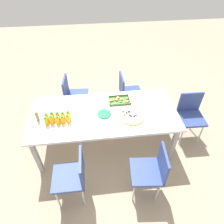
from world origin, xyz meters
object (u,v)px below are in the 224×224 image
object	(u,v)px
chair_far_left	(73,94)
juice_bottle_1	(51,120)
chair_far_right	(127,91)
juice_bottle_3	(63,120)
napkin_stack	(90,122)
party_table	(104,116)
cardboard_tube	(37,116)
juice_bottle_2	(58,120)
chair_near_right	(152,169)
juice_bottle_7	(58,116)
juice_bottle_6	(52,116)
snack_tray	(119,100)
plate_stack	(104,114)
juice_bottle_4	(68,119)
juice_bottle_5	(47,117)
juice_bottle_0	(46,121)
chair_near_left	(73,174)
chair_end	(190,113)
juice_bottle_9	(68,115)
juice_bottle_8	(63,116)
fruit_pizza	(132,116)

from	to	relation	value
chair_far_left	juice_bottle_1	size ratio (longest dim) A/B	5.80
chair_far_right	juice_bottle_3	size ratio (longest dim) A/B	6.27
napkin_stack	party_table	bearing A→B (deg)	38.06
juice_bottle_3	cardboard_tube	bearing A→B (deg)	165.42
chair_far_left	juice_bottle_2	xyz separation A→B (m)	(-0.14, -0.99, 0.30)
chair_near_right	juice_bottle_7	bearing A→B (deg)	61.42
cardboard_tube	napkin_stack	bearing A→B (deg)	-9.28
juice_bottle_6	juice_bottle_7	xyz separation A→B (m)	(0.07, -0.00, -0.00)
juice_bottle_3	snack_tray	distance (m)	0.93
party_table	snack_tray	world-z (taller)	snack_tray
party_table	juice_bottle_6	size ratio (longest dim) A/B	14.63
juice_bottle_7	cardboard_tube	size ratio (longest dim) A/B	0.88
plate_stack	cardboard_tube	distance (m)	0.94
chair_far_right	plate_stack	distance (m)	1.01
juice_bottle_7	juice_bottle_4	bearing A→B (deg)	-26.79
juice_bottle_3	juice_bottle_5	distance (m)	0.23
juice_bottle_2	juice_bottle_0	bearing A→B (deg)	179.93
chair_near_left	juice_bottle_4	world-z (taller)	juice_bottle_4
chair_far_right	plate_stack	bearing A→B (deg)	-32.44
juice_bottle_2	juice_bottle_1	bearing A→B (deg)	173.22
plate_stack	chair_near_right	bearing A→B (deg)	-57.67
chair_near_left	juice_bottle_3	bearing A→B (deg)	11.11
chair_far_left	chair_end	world-z (taller)	same
chair_far_right	cardboard_tube	xyz separation A→B (m)	(-1.44, -0.86, 0.32)
chair_end	juice_bottle_6	bearing A→B (deg)	5.42
chair_near_right	napkin_stack	world-z (taller)	chair_near_right
chair_end	juice_bottle_9	size ratio (longest dim) A/B	5.83
juice_bottle_0	juice_bottle_7	distance (m)	0.17
juice_bottle_5	chair_near_right	bearing A→B (deg)	-30.89
juice_bottle_3	juice_bottle_8	bearing A→B (deg)	87.90
juice_bottle_2	juice_bottle_6	size ratio (longest dim) A/B	0.91
chair_far_left	juice_bottle_1	bearing A→B (deg)	-7.88
chair_near_right	fruit_pizza	xyz separation A→B (m)	(-0.14, 0.74, 0.25)
juice_bottle_1	fruit_pizza	world-z (taller)	juice_bottle_1
chair_near_left	fruit_pizza	xyz separation A→B (m)	(0.85, 0.70, 0.25)
juice_bottle_0	juice_bottle_9	bearing A→B (deg)	15.95
chair_near_right	juice_bottle_4	distance (m)	1.30
juice_bottle_3	juice_bottle_5	bearing A→B (deg)	161.48
juice_bottle_4	juice_bottle_3	bearing A→B (deg)	-178.17
fruit_pizza	plate_stack	size ratio (longest dim) A/B	1.86
chair_end	chair_far_right	bearing A→B (deg)	-36.46
chair_near_left	juice_bottle_5	size ratio (longest dim) A/B	6.23
party_table	juice_bottle_5	distance (m)	0.82
juice_bottle_9	plate_stack	distance (m)	0.51
napkin_stack	juice_bottle_3	bearing A→B (deg)	175.93
snack_tray	plate_stack	distance (m)	0.38
chair_near_left	juice_bottle_8	distance (m)	0.82
juice_bottle_0	napkin_stack	xyz separation A→B (m)	(0.59, -0.02, -0.06)
snack_tray	juice_bottle_1	bearing A→B (deg)	-158.85
chair_far_left	plate_stack	distance (m)	1.04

